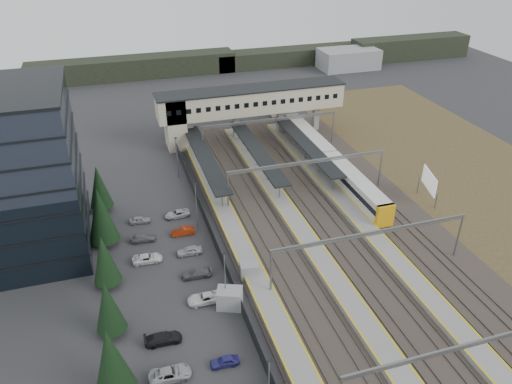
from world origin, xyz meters
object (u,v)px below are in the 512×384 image
object	(u,v)px
footbridge	(239,104)
billboard	(429,182)
relay_cabin_near	(230,298)
train	(309,140)
relay_cabin_far	(249,270)

from	to	relation	value
footbridge	billboard	world-z (taller)	footbridge
relay_cabin_near	train	bearing A→B (deg)	56.00
train	billboard	bearing A→B (deg)	-66.06
relay_cabin_far	train	bearing A→B (deg)	56.84
relay_cabin_near	billboard	xyz separation A→B (m)	(38.92, 15.50, 2.36)
relay_cabin_near	relay_cabin_far	bearing A→B (deg)	50.23
relay_cabin_far	billboard	world-z (taller)	billboard
relay_cabin_near	relay_cabin_far	distance (m)	6.27
relay_cabin_near	billboard	distance (m)	41.96
relay_cabin_far	train	size ratio (longest dim) A/B	0.04
footbridge	relay_cabin_near	bearing A→B (deg)	-106.87
relay_cabin_far	footbridge	xyz separation A→B (m)	(11.31, 45.71, 6.80)
footbridge	train	distance (m)	16.62
relay_cabin_far	billboard	size ratio (longest dim) A/B	0.45
relay_cabin_far	billboard	distance (m)	36.59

